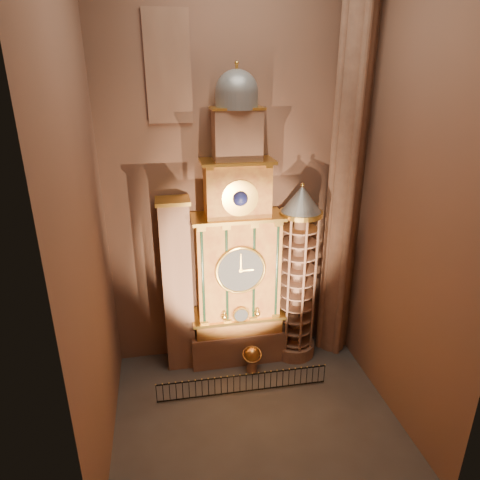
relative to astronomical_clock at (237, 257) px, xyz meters
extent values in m
plane|color=#383330|center=(0.00, -4.96, -6.68)|extent=(14.00, 14.00, 0.00)
plane|color=brown|center=(0.00, 1.04, 4.32)|extent=(22.00, 0.00, 22.00)
plane|color=brown|center=(-7.00, -4.96, 4.32)|extent=(0.00, 22.00, 22.00)
plane|color=brown|center=(7.00, -4.96, 4.32)|extent=(0.00, 22.00, 22.00)
cube|color=#8C634C|center=(0.00, 0.04, -5.68)|extent=(5.60, 2.20, 2.00)
cube|color=brown|center=(0.00, 0.04, -4.18)|extent=(5.00, 2.00, 1.00)
cube|color=gold|center=(0.00, -0.01, -3.63)|extent=(5.40, 2.30, 0.18)
cube|color=brown|center=(0.00, 0.04, -0.68)|extent=(4.60, 2.00, 6.00)
cylinder|color=black|center=(-2.05, -0.82, -0.68)|extent=(0.32, 0.32, 5.60)
cylinder|color=black|center=(-0.75, -0.82, -0.68)|extent=(0.32, 0.32, 5.60)
cylinder|color=black|center=(0.75, -0.82, -0.68)|extent=(0.32, 0.32, 5.60)
cylinder|color=black|center=(2.05, -0.82, -0.68)|extent=(0.32, 0.32, 5.60)
cube|color=gold|center=(0.00, -0.01, 2.37)|extent=(5.00, 2.25, 0.18)
cylinder|color=#2D3033|center=(0.00, -0.97, -0.38)|extent=(2.60, 0.12, 2.60)
torus|color=gold|center=(0.00, -1.02, -0.38)|extent=(2.80, 0.16, 2.80)
cylinder|color=gold|center=(0.00, -1.12, -3.08)|extent=(0.90, 0.10, 0.90)
sphere|color=gold|center=(-0.95, -1.07, -3.13)|extent=(0.36, 0.36, 0.36)
sphere|color=gold|center=(0.95, -1.07, -3.13)|extent=(0.36, 0.36, 0.36)
cube|color=brown|center=(0.00, 0.04, 3.82)|extent=(3.40, 1.80, 3.00)
sphere|color=#0C123C|center=(0.00, -0.87, 3.62)|extent=(0.80, 0.80, 0.80)
cube|color=gold|center=(0.00, -0.01, 5.37)|extent=(3.80, 2.00, 0.15)
cube|color=#8C634C|center=(0.00, 0.04, 6.62)|extent=(2.40, 1.60, 2.60)
sphere|color=slate|center=(0.00, 0.04, 8.72)|extent=(2.10, 2.10, 2.10)
cylinder|color=gold|center=(0.00, 0.04, 9.62)|extent=(0.14, 0.14, 0.80)
cube|color=#8C634C|center=(-3.40, 0.04, -1.68)|extent=(1.60, 1.40, 10.00)
cube|color=gold|center=(-3.40, -0.38, -3.68)|extent=(1.35, 0.10, 2.10)
cube|color=#451812|center=(-3.40, -0.44, -3.68)|extent=(1.05, 0.04, 1.75)
cube|color=gold|center=(-3.40, -0.38, -1.08)|extent=(1.35, 0.10, 2.10)
cube|color=#451812|center=(-3.40, -0.44, -1.08)|extent=(1.05, 0.04, 1.75)
cube|color=gold|center=(-3.40, -0.38, 1.52)|extent=(1.35, 0.10, 2.10)
cube|color=#451812|center=(-3.40, -0.44, 1.52)|extent=(1.05, 0.04, 1.75)
cube|color=gold|center=(-3.40, 0.04, 3.42)|extent=(1.80, 1.60, 0.20)
cylinder|color=#8C634C|center=(3.50, -0.26, -6.28)|extent=(2.50, 2.50, 0.80)
cylinder|color=#8C634C|center=(3.50, -0.26, -1.78)|extent=(0.70, 0.70, 8.20)
cylinder|color=gold|center=(3.50, -0.26, 2.42)|extent=(2.40, 2.40, 0.25)
cone|color=slate|center=(3.50, -0.26, 3.22)|extent=(2.30, 2.30, 1.50)
sphere|color=gold|center=(3.50, -0.26, 4.02)|extent=(0.20, 0.20, 0.20)
cylinder|color=#8C634C|center=(6.10, 0.04, 4.32)|extent=(1.60, 1.60, 22.00)
cylinder|color=#8C634C|center=(6.90, 0.04, 4.32)|extent=(0.44, 0.44, 22.00)
cylinder|color=#8C634C|center=(5.30, 0.04, 4.32)|extent=(0.44, 0.44, 22.00)
cylinder|color=#8C634C|center=(6.10, 0.84, 4.32)|extent=(0.44, 0.44, 22.00)
cylinder|color=#8C634C|center=(6.10, -0.76, 4.32)|extent=(0.44, 0.44, 22.00)
cube|color=navy|center=(-3.20, 0.98, 9.82)|extent=(2.00, 0.10, 5.00)
cube|color=#8C634C|center=(-3.20, 0.92, 9.82)|extent=(2.20, 0.06, 5.20)
cylinder|color=#8C634C|center=(0.57, -1.55, -6.32)|extent=(0.61, 0.61, 0.71)
sphere|color=#D38A3B|center=(0.57, -1.55, -5.51)|extent=(0.91, 0.91, 0.91)
torus|color=#D38A3B|center=(0.57, -1.55, -5.51)|extent=(1.19, 1.13, 0.49)
cube|color=black|center=(-0.29, -3.27, -5.50)|extent=(9.22, 0.15, 0.05)
cube|color=black|center=(-0.29, -3.27, -6.58)|extent=(9.22, 0.15, 0.05)
camera|label=1|loc=(-3.91, -21.52, 9.67)|focal=32.00mm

